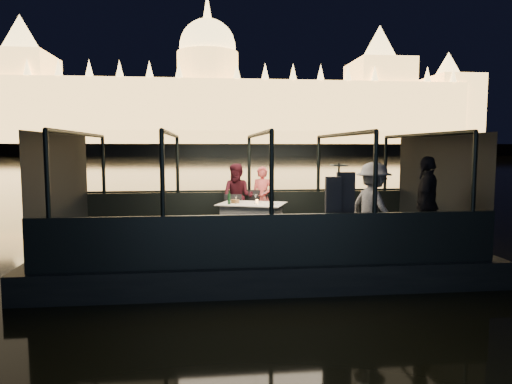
{
  "coord_description": "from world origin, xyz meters",
  "views": [
    {
      "loc": [
        -1.09,
        -9.54,
        2.51
      ],
      "look_at": [
        0.0,
        0.4,
        1.55
      ],
      "focal_mm": 32.0,
      "sensor_mm": 36.0,
      "label": 1
    }
  ],
  "objects": [
    {
      "name": "person_woman_coral",
      "position": [
        0.28,
        1.55,
        1.25
      ],
      "size": [
        0.67,
        0.57,
        1.57
      ],
      "primitive_type": "imported",
      "rotation": [
        0.0,
        0.0,
        -0.4
      ],
      "color": "#DC5350",
      "rests_on": "boat_deck"
    },
    {
      "name": "gunwale_port",
      "position": [
        0.0,
        2.0,
        0.95
      ],
      "size": [
        8.0,
        0.08,
        0.9
      ],
      "primitive_type": "cube",
      "color": "black",
      "rests_on": "boat_deck"
    },
    {
      "name": "boat_hull",
      "position": [
        0.0,
        0.0,
        0.0
      ],
      "size": [
        8.6,
        4.4,
        1.0
      ],
      "primitive_type": "cube",
      "color": "black",
      "rests_on": "river_water"
    },
    {
      "name": "passenger_dark",
      "position": [
        3.16,
        -1.17,
        1.35
      ],
      "size": [
        1.0,
        1.17,
        1.87
      ],
      "primitive_type": "imported",
      "rotation": [
        0.0,
        0.0,
        4.11
      ],
      "color": "black",
      "rests_on": "boat_deck"
    },
    {
      "name": "parliament_building",
      "position": [
        0.0,
        175.0,
        29.0
      ],
      "size": [
        220.0,
        32.0,
        60.0
      ],
      "primitive_type": null,
      "color": "#F2D18C",
      "rests_on": "embankment"
    },
    {
      "name": "river_water",
      "position": [
        0.0,
        80.0,
        0.0
      ],
      "size": [
        500.0,
        500.0,
        0.0
      ],
      "primitive_type": "plane",
      "color": "black",
      "rests_on": "ground"
    },
    {
      "name": "wine_glass_empty",
      "position": [
        0.01,
        0.62,
        1.36
      ],
      "size": [
        0.07,
        0.07,
        0.21
      ],
      "primitive_type": null,
      "rotation": [
        0.0,
        0.0,
        0.03
      ],
      "color": "white",
      "rests_on": "dining_table_central"
    },
    {
      "name": "bread_basket",
      "position": [
        -0.44,
        0.79,
        1.31
      ],
      "size": [
        0.2,
        0.2,
        0.08
      ],
      "primitive_type": "cylinder",
      "rotation": [
        0.0,
        0.0,
        -0.02
      ],
      "color": "brown",
      "rests_on": "dining_table_central"
    },
    {
      "name": "canopy_ribs",
      "position": [
        0.0,
        0.0,
        1.65
      ],
      "size": [
        8.0,
        4.0,
        2.3
      ],
      "primitive_type": null,
      "color": "black",
      "rests_on": "boat_deck"
    },
    {
      "name": "boat_deck",
      "position": [
        0.0,
        0.0,
        0.48
      ],
      "size": [
        8.0,
        4.0,
        0.04
      ],
      "primitive_type": "cube",
      "color": "black",
      "rests_on": "boat_hull"
    },
    {
      "name": "chair_port_right",
      "position": [
        0.17,
        1.31,
        0.95
      ],
      "size": [
        0.53,
        0.53,
        0.98
      ],
      "primitive_type": "cube",
      "rotation": [
        0.0,
        0.0,
        -0.19
      ],
      "color": "black",
      "rests_on": "boat_deck"
    },
    {
      "name": "wine_glass_white",
      "position": [
        -0.43,
        0.62,
        1.36
      ],
      "size": [
        0.07,
        0.07,
        0.18
      ],
      "primitive_type": null,
      "rotation": [
        0.0,
        0.0,
        -0.16
      ],
      "color": "silver",
      "rests_on": "dining_table_central"
    },
    {
      "name": "embankment",
      "position": [
        0.0,
        210.0,
        1.0
      ],
      "size": [
        400.0,
        140.0,
        6.0
      ],
      "primitive_type": "cube",
      "color": "#423D33",
      "rests_on": "ground"
    },
    {
      "name": "dining_table_central",
      "position": [
        -0.06,
        0.68,
        0.89
      ],
      "size": [
        1.73,
        1.5,
        0.77
      ],
      "primitive_type": "cube",
      "rotation": [
        0.0,
        0.0,
        -0.37
      ],
      "color": "white",
      "rests_on": "boat_deck"
    },
    {
      "name": "wine_bottle",
      "position": [
        -0.59,
        0.58,
        1.42
      ],
      "size": [
        0.07,
        0.07,
        0.3
      ],
      "primitive_type": "cylinder",
      "rotation": [
        0.0,
        0.0,
        -0.18
      ],
      "color": "#13341A",
      "rests_on": "dining_table_central"
    },
    {
      "name": "cabin_glass_starboard",
      "position": [
        0.0,
        -2.0,
        2.1
      ],
      "size": [
        8.0,
        0.02,
        1.4
      ],
      "primitive_type": null,
      "color": "#99B2B2",
      "rests_on": "gunwale_starboard"
    },
    {
      "name": "end_wall_fore",
      "position": [
        -4.0,
        0.0,
        1.65
      ],
      "size": [
        0.02,
        4.0,
        2.3
      ],
      "primitive_type": null,
      "color": "black",
      "rests_on": "boat_deck"
    },
    {
      "name": "amber_candle",
      "position": [
        0.05,
        0.69,
        1.31
      ],
      "size": [
        0.07,
        0.07,
        0.08
      ],
      "primitive_type": "cylinder",
      "rotation": [
        0.0,
        0.0,
        -0.13
      ],
      "color": "#FFA33F",
      "rests_on": "dining_table_central"
    },
    {
      "name": "wine_glass_red",
      "position": [
        0.26,
        1.03,
        1.36
      ],
      "size": [
        0.09,
        0.09,
        0.21
      ],
      "primitive_type": null,
      "rotation": [
        0.0,
        0.0,
        -0.4
      ],
      "color": "silver",
      "rests_on": "dining_table_central"
    },
    {
      "name": "passenger_stripe",
      "position": [
        2.08,
        -1.2,
        1.35
      ],
      "size": [
        1.0,
        1.28,
        1.75
      ],
      "primitive_type": "imported",
      "rotation": [
        0.0,
        0.0,
        1.93
      ],
      "color": "silver",
      "rests_on": "boat_deck"
    },
    {
      "name": "cabin_roof_glass",
      "position": [
        0.0,
        0.0,
        2.8
      ],
      "size": [
        8.0,
        4.0,
        0.02
      ],
      "primitive_type": null,
      "color": "#99B2B2",
      "rests_on": "boat_deck"
    },
    {
      "name": "plate_far",
      "position": [
        -0.36,
        1.05,
        1.27
      ],
      "size": [
        0.29,
        0.29,
        0.01
      ],
      "primitive_type": "cylinder",
      "rotation": [
        0.0,
        0.0,
        -0.29
      ],
      "color": "white",
      "rests_on": "dining_table_central"
    },
    {
      "name": "plate_near",
      "position": [
        0.42,
        0.53,
        1.27
      ],
      "size": [
        0.24,
        0.24,
        0.01
      ],
      "primitive_type": "cylinder",
      "rotation": [
        0.0,
        0.0,
        -0.07
      ],
      "color": "silver",
      "rests_on": "dining_table_central"
    },
    {
      "name": "gunwale_starboard",
      "position": [
        0.0,
        -2.0,
        0.95
      ],
      "size": [
        8.0,
        0.08,
        0.9
      ],
      "primitive_type": "cube",
      "color": "black",
      "rests_on": "boat_deck"
    },
    {
      "name": "person_man_maroon",
      "position": [
        -0.32,
        1.58,
        1.25
      ],
      "size": [
        0.95,
        0.84,
        1.64
      ],
      "primitive_type": "imported",
      "rotation": [
        0.0,
        0.0,
        -0.35
      ],
      "color": "#44131D",
      "rests_on": "boat_deck"
    },
    {
      "name": "coat_stand",
      "position": [
        1.24,
        -1.71,
        1.4
      ],
      "size": [
        0.53,
        0.45,
        1.76
      ],
      "primitive_type": null,
      "rotation": [
        0.0,
        0.0,
        -0.12
      ],
      "color": "black",
      "rests_on": "boat_deck"
    },
    {
      "name": "chair_port_left",
      "position": [
        -0.46,
        1.15,
        0.95
      ],
      "size": [
        0.48,
        0.48,
        0.9
      ],
      "primitive_type": "cube",
      "rotation": [
        0.0,
        0.0,
        -0.17
      ],
      "color": "black",
      "rests_on": "boat_deck"
    },
    {
      "name": "cabin_glass_port",
      "position": [
        0.0,
        2.0,
        2.1
      ],
      "size": [
        8.0,
        0.02,
        1.4
      ],
      "primitive_type": null,
      "color": "#99B2B2",
      "rests_on": "gunwale_port"
    },
    {
      "name": "end_wall_aft",
      "position": [
        4.0,
        0.0,
        1.65
      ],
      "size": [
        0.02,
        4.0,
        2.3
      ],
      "primitive_type": null,
      "color": "black",
      "rests_on": "boat_deck"
    }
  ]
}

